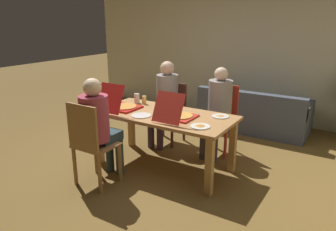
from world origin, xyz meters
name	(u,v)px	position (x,y,z in m)	size (l,w,h in m)	color
ground_plane	(164,166)	(0.00, 0.00, 0.00)	(20.00, 20.00, 0.00)	brown
back_wall	(241,49)	(0.00, 2.72, 1.32)	(6.72, 0.12, 2.63)	beige
dining_table	(164,121)	(0.00, 0.00, 0.63)	(1.79, 0.86, 0.73)	#B17B47
chair_0	(221,116)	(0.41, 0.90, 0.53)	(0.42, 0.39, 0.97)	#B93122
person_0	(218,105)	(0.41, 0.76, 0.73)	(0.33, 0.54, 1.25)	#3F383D
chair_1	(170,109)	(-0.43, 0.86, 0.51)	(0.46, 0.43, 0.92)	brown
person_1	(165,96)	(-0.43, 0.71, 0.75)	(0.33, 0.55, 1.27)	#402E43
chair_2	(90,142)	(-0.43, -0.87, 0.54)	(0.46, 0.41, 1.01)	olive
person_2	(98,122)	(-0.43, -0.73, 0.75)	(0.33, 0.52, 1.26)	#2E4248
pizza_box_0	(177,115)	(0.25, -0.09, 0.78)	(0.37, 0.52, 0.35)	red
pizza_box_1	(121,106)	(-0.58, -0.13, 0.78)	(0.38, 0.53, 0.37)	red
plate_0	(164,108)	(-0.13, 0.21, 0.74)	(0.21, 0.21, 0.03)	white
plate_1	(141,116)	(-0.19, -0.23, 0.73)	(0.25, 0.25, 0.01)	white
plate_2	(200,126)	(0.62, -0.21, 0.74)	(0.23, 0.23, 0.03)	white
plate_3	(220,116)	(0.66, 0.26, 0.74)	(0.21, 0.21, 0.03)	white
drinking_glass_0	(144,100)	(-0.49, 0.26, 0.79)	(0.06, 0.06, 0.11)	#DFC065
drinking_glass_1	(137,98)	(-0.62, 0.25, 0.79)	(0.08, 0.08, 0.13)	silver
couch	(253,115)	(0.54, 2.03, 0.26)	(1.81, 0.83, 0.73)	#454D5B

